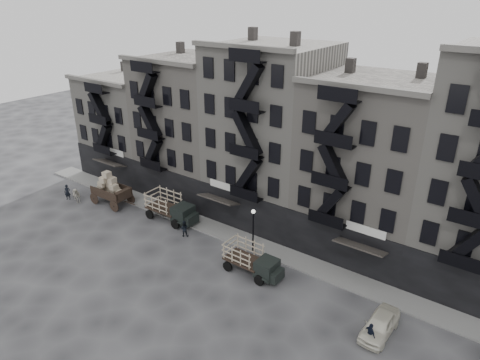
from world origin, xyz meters
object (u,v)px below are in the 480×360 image
Objects in this scene: pedestrian_mid at (184,229)px; pedestrian_west at (67,192)px; horse at (75,194)px; stake_truck_west at (170,206)px; car_east at (380,325)px; wagon at (110,185)px; stake_truck_east at (252,258)px; policeman at (370,334)px.

pedestrian_west is at bearing -28.97° from pedestrian_mid.
stake_truck_west reaches higher than horse.
pedestrian_west reaches higher than car_east.
wagon reaches higher than pedestrian_mid.
stake_truck_west is 11.95m from stake_truck_east.
pedestrian_west is 15.90m from pedestrian_mid.
pedestrian_west is at bearing -177.13° from stake_truck_east.
wagon is 30.45m from car_east.
wagon is at bearing -12.69° from pedestrian_west.
policeman is at bearing 135.94° from pedestrian_mid.
car_east is (22.51, -3.10, -0.89)m from stake_truck_west.
stake_truck_west is at bearing 168.52° from stake_truck_east.
stake_truck_west is (7.84, 1.14, -0.53)m from wagon.
wagon is at bearing -43.95° from horse.
horse is at bearing -29.48° from pedestrian_west.
horse is at bearing 28.93° from policeman.
stake_truck_west is at bearing -22.99° from pedestrian_west.
horse reaches higher than policeman.
pedestrian_west reaches higher than pedestrian_mid.
pedestrian_west reaches higher than horse.
pedestrian_west is (-12.56, -3.37, -0.74)m from stake_truck_west.
horse is at bearing -177.75° from car_east.
stake_truck_west is at bearing -58.04° from horse.
pedestrian_mid is (-8.44, 1.05, -0.63)m from stake_truck_east.
policeman is at bearing -75.65° from horse.
pedestrian_west is (-4.72, -2.23, -1.27)m from wagon.
policeman is at bearing -8.54° from stake_truck_east.
horse is 4.37m from wagon.
pedestrian_west is at bearing 29.27° from policeman.
pedestrian_west is at bearing -166.02° from stake_truck_west.
stake_truck_east reaches higher than policeman.
car_east is at bearing -5.53° from wagon.
stake_truck_west reaches higher than stake_truck_east.
pedestrian_west is at bearing 114.86° from horse.
horse is 14.79m from pedestrian_mid.
stake_truck_east reaches higher than car_east.
stake_truck_west is 22.74m from car_east.
car_east is 2.63× the size of policeman.
policeman is at bearing -39.65° from pedestrian_west.
policeman reaches higher than car_east.
horse is 11.93m from stake_truck_west.
horse is at bearing -152.12° from wagon.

